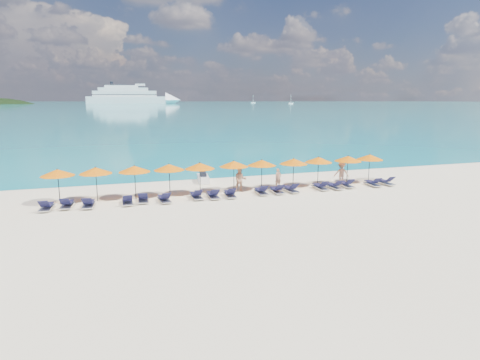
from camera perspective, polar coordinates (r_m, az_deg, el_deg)
name	(u,v)px	position (r m, az deg, el deg)	size (l,w,h in m)	color
ground	(255,209)	(24.27, 2.12, -4.12)	(1400.00, 1400.00, 0.00)	beige
sea	(118,103)	(682.10, -16.99, 10.44)	(1600.00, 1300.00, 0.01)	#1FA9B2
cruise_ship	(135,97)	(587.97, -14.70, 11.37)	(128.75, 38.83, 35.40)	silver
sailboat_near	(291,103)	(532.25, 7.23, 10.81)	(6.28, 2.09, 11.52)	silver
sailboat_far	(253,102)	(617.41, 1.88, 10.98)	(6.63, 2.21, 12.15)	silver
jetski	(203,178)	(32.11, -5.28, 0.29)	(1.08, 2.27, 0.78)	white
beachgoer_a	(278,178)	(29.90, 5.45, 0.26)	(0.54, 0.35, 1.47)	tan
beachgoer_b	(240,180)	(28.39, 0.05, 0.05)	(0.88, 0.50, 1.80)	tan
beachgoer_c	(341,173)	(32.02, 14.23, 0.97)	(1.14, 0.53, 1.76)	tan
umbrella_0	(57,173)	(27.38, -24.53, 0.96)	(2.10, 2.10, 2.28)	black
umbrella_1	(96,171)	(27.26, -19.85, 1.27)	(2.10, 2.10, 2.28)	black
umbrella_2	(134,169)	(27.14, -14.78, 1.54)	(2.10, 2.10, 2.28)	black
umbrella_3	(169,167)	(27.33, -10.05, 1.81)	(2.10, 2.10, 2.28)	black
umbrella_4	(200,166)	(27.59, -5.74, 2.02)	(2.10, 2.10, 2.28)	black
umbrella_5	(234,164)	(28.30, -0.88, 2.31)	(2.10, 2.10, 2.28)	black
umbrella_6	(262,163)	(28.84, 3.12, 2.47)	(2.10, 2.10, 2.28)	black
umbrella_7	(294,161)	(29.69, 7.64, 2.65)	(2.10, 2.10, 2.28)	black
umbrella_8	(318,160)	(30.80, 11.10, 2.85)	(2.10, 2.10, 2.28)	black
umbrella_9	(348,159)	(31.89, 15.11, 2.96)	(2.10, 2.10, 2.28)	black
umbrella_10	(370,157)	(33.21, 17.97, 3.12)	(2.10, 2.10, 2.28)	black
lounger_0	(47,206)	(26.56, -25.81, -3.39)	(0.76, 1.75, 0.66)	silver
lounger_1	(67,204)	(26.60, -23.37, -3.16)	(0.76, 1.75, 0.66)	silver
lounger_2	(89,204)	(26.20, -20.74, -3.17)	(0.75, 1.74, 0.66)	silver
lounger_3	(127,201)	(26.18, -15.71, -2.86)	(0.64, 1.71, 0.66)	silver
lounger_4	(143,199)	(26.48, -13.61, -2.59)	(0.75, 1.74, 0.66)	silver
lounger_5	(164,199)	(26.21, -10.72, -2.61)	(0.78, 1.75, 0.66)	silver
lounger_6	(196,195)	(26.77, -6.24, -2.18)	(0.67, 1.72, 0.66)	silver
lounger_7	(213,195)	(26.81, -3.85, -2.11)	(0.64, 1.71, 0.66)	silver
lounger_8	(230,194)	(27.05, -1.43, -1.97)	(0.76, 1.75, 0.66)	silver
lounger_9	(261,191)	(27.89, 3.04, -1.57)	(0.71, 1.73, 0.66)	silver
lounger_10	(277,190)	(28.29, 5.27, -1.42)	(0.67, 1.72, 0.66)	silver
lounger_11	(291,189)	(28.72, 7.22, -1.26)	(0.71, 1.73, 0.66)	silver
lounger_12	(321,186)	(29.86, 11.39, -0.91)	(0.66, 1.71, 0.66)	silver
lounger_13	(334,186)	(30.33, 13.22, -0.80)	(0.70, 1.73, 0.66)	silver
lounger_14	(346,184)	(31.09, 14.84, -0.58)	(0.65, 1.71, 0.66)	silver
lounger_15	(373,183)	(32.10, 18.36, -0.41)	(0.74, 1.74, 0.66)	silver
lounger_16	(385,182)	(32.92, 19.96, -0.23)	(0.71, 1.73, 0.66)	silver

